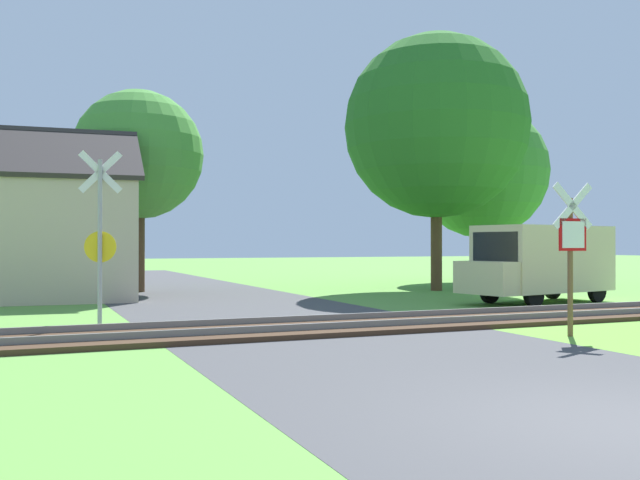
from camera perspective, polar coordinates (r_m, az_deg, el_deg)
The scene contains 9 objects.
road_asphalt at distance 8.93m, azimuth 15.53°, elevation -11.35°, with size 6.48×80.00×0.01m, color #424244.
rail_track at distance 14.30m, azimuth -0.30°, elevation -6.97°, with size 60.00×2.60×0.22m.
stop_sign_near at distance 13.96m, azimuth 19.46°, elevation -0.49°, with size 0.88×0.16×2.86m.
crossing_sign_far at distance 15.20m, azimuth -17.19°, elevation 0.69°, with size 0.86×0.23×3.63m.
house at distance 23.77m, azimuth -22.40°, elevation 0.39°, with size 6.90×5.64×5.35m.
tree_far at distance 32.95m, azimuth 12.79°, elevation 5.34°, with size 5.96×5.96×7.95m.
tree_right at distance 26.90m, azimuth 9.28°, elevation 8.97°, with size 6.79×6.79×9.46m.
tree_center at distance 26.46m, azimuth -14.33°, elevation 6.59°, with size 4.62×4.62×7.23m.
mail_truck at distance 21.67m, azimuth 17.19°, elevation -1.57°, with size 5.18×2.82×2.24m.
Camera 1 is at (-5.43, -4.88, 1.71)m, focal length 40.00 mm.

